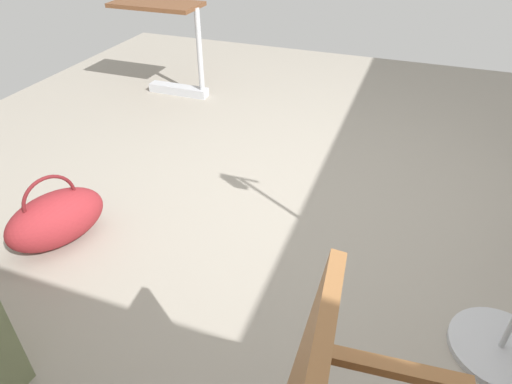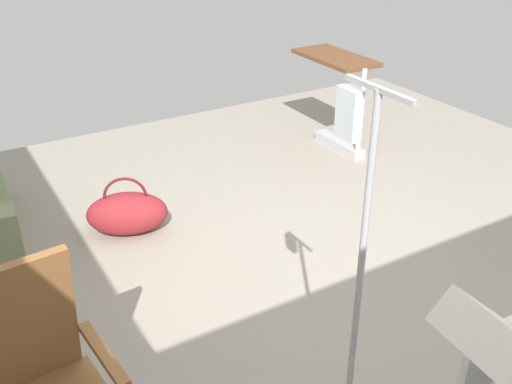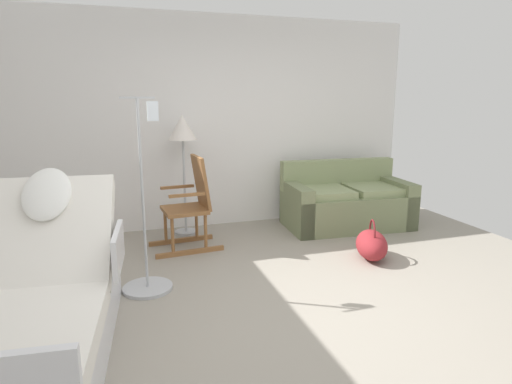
% 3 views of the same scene
% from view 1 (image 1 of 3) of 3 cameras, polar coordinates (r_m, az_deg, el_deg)
% --- Properties ---
extents(ground_plane, '(6.40, 6.40, 0.00)m').
position_cam_1_polar(ground_plane, '(2.85, 6.44, -2.08)').
color(ground_plane, gray).
extents(overbed_table, '(0.84, 0.40, 0.84)m').
position_cam_1_polar(overbed_table, '(4.42, -11.21, 18.79)').
color(overbed_table, '#B2B5BA').
rests_on(overbed_table, ground).
extents(duffel_bag, '(0.51, 0.64, 0.43)m').
position_cam_1_polar(duffel_bag, '(2.74, -24.25, -3.11)').
color(duffel_bag, maroon).
rests_on(duffel_bag, ground).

